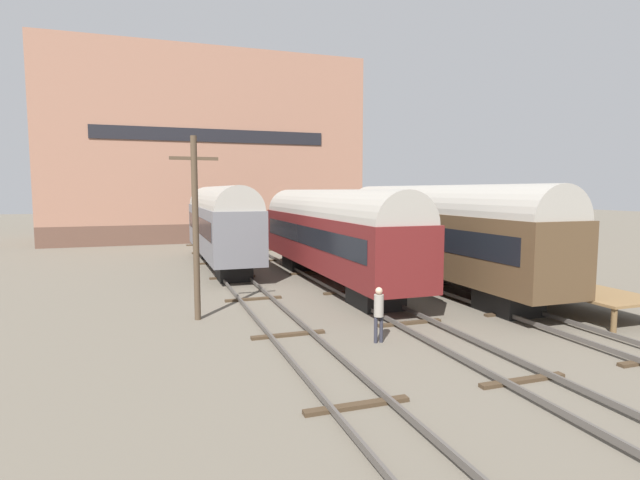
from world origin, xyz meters
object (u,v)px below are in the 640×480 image
object	(u,v)px
bench	(481,256)
utility_pole	(196,225)
train_car_maroon	(331,230)
person_worker	(379,309)
train_car_brown	(437,230)
train_car_grey	(220,221)

from	to	relation	value
bench	utility_pole	size ratio (longest dim) A/B	0.20
train_car_maroon	person_worker	size ratio (longest dim) A/B	9.26
utility_pole	bench	bearing A→B (deg)	10.15
train_car_brown	bench	distance (m)	3.31
person_worker	utility_pole	xyz separation A→B (m)	(-5.36, 4.97, 2.56)
bench	person_worker	world-z (taller)	bench
person_worker	utility_pole	world-z (taller)	utility_pole
train_car_maroon	train_car_brown	world-z (taller)	train_car_brown
train_car_maroon	utility_pole	world-z (taller)	utility_pole
bench	train_car_maroon	bearing A→B (deg)	161.10
train_car_maroon	train_car_grey	bearing A→B (deg)	120.49
train_car_grey	person_worker	bearing A→B (deg)	-81.85
train_car_grey	person_worker	size ratio (longest dim) A/B	8.24
bench	person_worker	size ratio (longest dim) A/B	0.75
bench	person_worker	xyz separation A→B (m)	(-9.74, -7.67, -0.35)
person_worker	train_car_grey	bearing A→B (deg)	98.15
train_car_grey	train_car_brown	size ratio (longest dim) A/B	0.91
bench	utility_pole	bearing A→B (deg)	-169.85
train_car_brown	train_car_grey	bearing A→B (deg)	131.00
train_car_grey	train_car_brown	xyz separation A→B (m)	(9.42, -10.84, 0.00)
train_car_grey	utility_pole	distance (m)	13.62
train_car_maroon	bench	xyz separation A→B (m)	(7.64, -2.62, -1.40)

